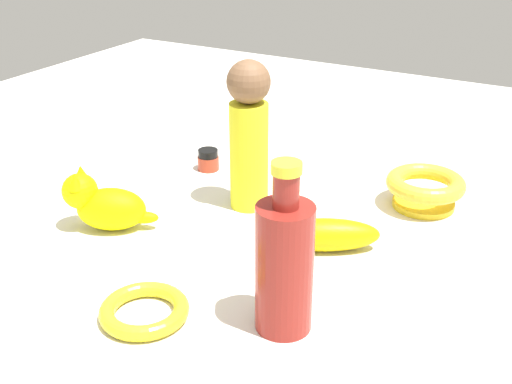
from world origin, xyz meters
The scene contains 8 objects.
ground centered at (0.00, 0.00, 0.00)m, with size 2.00×2.00×0.00m, color silver.
person_figure_adult centered at (-0.09, -0.06, 0.13)m, with size 0.08×0.08×0.24m.
banana centered at (-0.02, 0.10, 0.02)m, with size 0.16×0.05×0.05m, color #D0BD08.
cat_figurine centered at (0.09, -0.21, 0.04)m, with size 0.10×0.13×0.10m.
bottle_tall centered at (0.17, 0.13, 0.09)m, with size 0.07×0.07×0.21m.
bangle centered at (0.23, -0.02, 0.01)m, with size 0.11×0.11×0.02m, color yellow.
nail_polish_jar centered at (-0.18, -0.20, 0.02)m, with size 0.04×0.04×0.04m.
bowl centered at (-0.22, 0.19, 0.03)m, with size 0.13×0.13×0.05m.
Camera 1 is at (0.72, 0.40, 0.47)m, focal length 45.03 mm.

